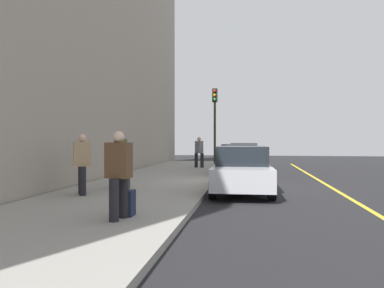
% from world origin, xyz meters
% --- Properties ---
extents(ground_plane, '(56.00, 56.00, 0.00)m').
position_xyz_m(ground_plane, '(0.00, 0.00, 0.00)').
color(ground_plane, black).
extents(sidewalk, '(28.00, 4.60, 0.15)m').
position_xyz_m(sidewalk, '(0.00, -3.30, 0.07)').
color(sidewalk, gray).
rests_on(sidewalk, ground).
extents(lane_stripe_centre, '(28.00, 0.14, 0.01)m').
position_xyz_m(lane_stripe_centre, '(0.00, 3.20, 0.00)').
color(lane_stripe_centre, gold).
rests_on(lane_stripe_centre, ground).
extents(parked_car_green, '(4.21, 2.02, 1.51)m').
position_xyz_m(parked_car_green, '(-10.57, -0.04, 0.76)').
color(parked_car_green, black).
rests_on(parked_car_green, ground).
extents(parked_car_red, '(4.58, 2.03, 1.51)m').
position_xyz_m(parked_car_red, '(-4.48, -0.14, 0.76)').
color(parked_car_red, black).
rests_on(parked_car_red, ground).
extents(parked_car_silver, '(4.28, 1.99, 1.51)m').
position_xyz_m(parked_car_silver, '(1.30, 0.04, 0.76)').
color(parked_car_silver, black).
rests_on(parked_car_silver, ground).
extents(pedestrian_tan_coat, '(0.52, 0.55, 1.74)m').
position_xyz_m(pedestrian_tan_coat, '(3.39, -4.44, 1.08)').
color(pedestrian_tan_coat, black).
rests_on(pedestrian_tan_coat, sidewalk).
extents(pedestrian_grey_coat, '(0.54, 0.54, 1.73)m').
position_xyz_m(pedestrian_grey_coat, '(-7.60, -2.54, 1.07)').
color(pedestrian_grey_coat, black).
rests_on(pedestrian_grey_coat, sidewalk).
extents(pedestrian_brown_coat, '(0.57, 0.51, 1.74)m').
position_xyz_m(pedestrian_brown_coat, '(6.45, -2.25, 1.08)').
color(pedestrian_brown_coat, black).
rests_on(pedestrian_brown_coat, sidewalk).
extents(pedestrian_olive_coat, '(0.59, 0.54, 1.84)m').
position_xyz_m(pedestrian_olive_coat, '(1.90, -3.82, 1.13)').
color(pedestrian_olive_coat, black).
rests_on(pedestrian_olive_coat, sidewalk).
extents(traffic_light_pole, '(0.35, 0.26, 4.25)m').
position_xyz_m(traffic_light_pole, '(-6.14, -1.52, 3.03)').
color(traffic_light_pole, '#2D2D19').
rests_on(traffic_light_pole, sidewalk).
extents(rolling_suitcase, '(0.34, 0.22, 0.89)m').
position_xyz_m(rolling_suitcase, '(6.07, -2.18, 0.42)').
color(rolling_suitcase, '#191E38').
rests_on(rolling_suitcase, sidewalk).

